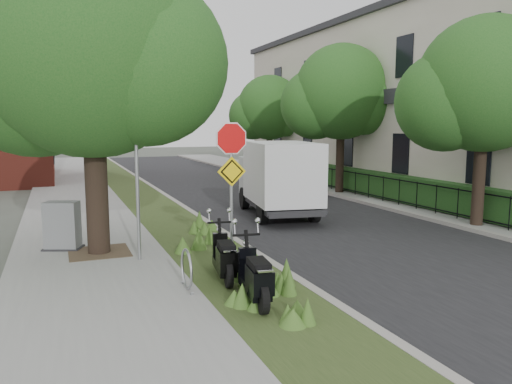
# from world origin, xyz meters

# --- Properties ---
(ground) EXTENTS (120.00, 120.00, 0.00)m
(ground) POSITION_xyz_m (0.00, 0.00, 0.00)
(ground) COLOR #4C5147
(ground) RESTS_ON ground
(sidewalk_near) EXTENTS (3.50, 60.00, 0.12)m
(sidewalk_near) POSITION_xyz_m (-4.25, 10.00, 0.06)
(sidewalk_near) COLOR gray
(sidewalk_near) RESTS_ON ground
(verge) EXTENTS (2.00, 60.00, 0.12)m
(verge) POSITION_xyz_m (-1.50, 10.00, 0.06)
(verge) COLOR #31431C
(verge) RESTS_ON ground
(kerb_near) EXTENTS (0.20, 60.00, 0.13)m
(kerb_near) POSITION_xyz_m (-0.50, 10.00, 0.07)
(kerb_near) COLOR #9E9991
(kerb_near) RESTS_ON ground
(road) EXTENTS (7.00, 60.00, 0.01)m
(road) POSITION_xyz_m (3.00, 10.00, 0.01)
(road) COLOR black
(road) RESTS_ON ground
(kerb_far) EXTENTS (0.20, 60.00, 0.13)m
(kerb_far) POSITION_xyz_m (6.50, 10.00, 0.07)
(kerb_far) COLOR #9E9991
(kerb_far) RESTS_ON ground
(footpath_far) EXTENTS (3.20, 60.00, 0.12)m
(footpath_far) POSITION_xyz_m (8.20, 10.00, 0.06)
(footpath_far) COLOR gray
(footpath_far) RESTS_ON ground
(street_tree_main) EXTENTS (6.21, 5.54, 7.66)m
(street_tree_main) POSITION_xyz_m (-4.08, 2.86, 4.80)
(street_tree_main) COLOR black
(street_tree_main) RESTS_ON ground
(bare_post) EXTENTS (0.08, 0.08, 4.00)m
(bare_post) POSITION_xyz_m (-3.20, 1.80, 2.12)
(bare_post) COLOR #A5A8AD
(bare_post) RESTS_ON ground
(bike_hoop) EXTENTS (0.06, 0.78, 0.77)m
(bike_hoop) POSITION_xyz_m (-2.70, -0.60, 0.50)
(bike_hoop) COLOR #A5A8AD
(bike_hoop) RESTS_ON ground
(sign_assembly) EXTENTS (0.94, 0.08, 3.22)m
(sign_assembly) POSITION_xyz_m (-1.40, 0.58, 2.33)
(sign_assembly) COLOR #A5A8AD
(sign_assembly) RESTS_ON ground
(fence_far) EXTENTS (0.04, 24.00, 1.00)m
(fence_far) POSITION_xyz_m (7.20, 10.00, 0.67)
(fence_far) COLOR black
(fence_far) RESTS_ON ground
(hedge_far) EXTENTS (1.00, 24.00, 1.10)m
(hedge_far) POSITION_xyz_m (7.90, 10.00, 0.67)
(hedge_far) COLOR #174017
(hedge_far) RESTS_ON footpath_far
(terrace_houses) EXTENTS (7.40, 26.40, 8.20)m
(terrace_houses) POSITION_xyz_m (11.49, 10.00, 4.16)
(terrace_houses) COLOR beige
(terrace_houses) RESTS_ON ground
(far_tree_a) EXTENTS (4.60, 4.10, 6.22)m
(far_tree_a) POSITION_xyz_m (6.94, 2.05, 4.13)
(far_tree_a) COLOR black
(far_tree_a) RESTS_ON ground
(far_tree_b) EXTENTS (4.83, 4.31, 6.56)m
(far_tree_b) POSITION_xyz_m (6.94, 10.05, 4.37)
(far_tree_b) COLOR black
(far_tree_b) RESTS_ON ground
(far_tree_c) EXTENTS (4.37, 3.89, 5.93)m
(far_tree_c) POSITION_xyz_m (6.94, 18.04, 3.95)
(far_tree_c) COLOR black
(far_tree_c) RESTS_ON ground
(scooter_near) EXTENTS (0.52, 1.67, 0.80)m
(scooter_near) POSITION_xyz_m (-1.89, -0.42, 0.51)
(scooter_near) COLOR black
(scooter_near) RESTS_ON ground
(scooter_far) EXTENTS (0.50, 1.72, 0.82)m
(scooter_far) POSITION_xyz_m (-1.81, -1.86, 0.52)
(scooter_far) COLOR black
(scooter_far) RESTS_ON ground
(box_truck) EXTENTS (2.66, 5.09, 2.19)m
(box_truck) POSITION_xyz_m (2.21, 6.12, 1.43)
(box_truck) COLOR #262628
(box_truck) RESTS_ON ground
(utility_cabinet) EXTENTS (1.03, 0.87, 1.17)m
(utility_cabinet) POSITION_xyz_m (-4.79, 3.50, 0.68)
(utility_cabinet) COLOR #262628
(utility_cabinet) RESTS_ON ground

